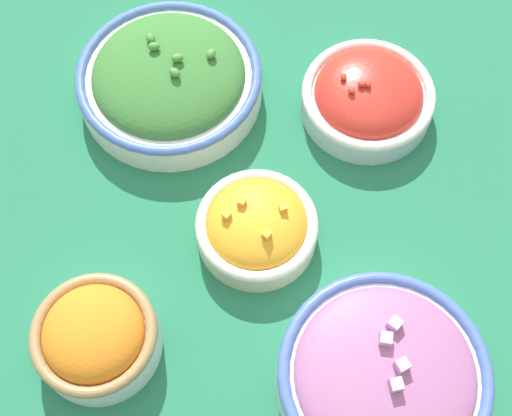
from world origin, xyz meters
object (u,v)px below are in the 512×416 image
bowl_red_onion (383,377)px  bowl_cherry_tomatoes (368,97)px  bowl_broccoli (169,79)px  bowl_carrots (96,337)px  bowl_squash (256,227)px

bowl_red_onion → bowl_cherry_tomatoes: bowl_red_onion is taller
bowl_broccoli → bowl_carrots: size_ratio=1.74×
bowl_broccoli → bowl_cherry_tomatoes: bearing=82.0°
bowl_red_onion → bowl_carrots: size_ratio=1.63×
bowl_cherry_tomatoes → bowl_carrots: bearing=-47.6°
bowl_cherry_tomatoes → bowl_carrots: bowl_carrots is taller
bowl_squash → bowl_broccoli: size_ratio=0.60×
bowl_squash → bowl_cherry_tomatoes: bearing=139.3°
bowl_red_onion → bowl_cherry_tomatoes: 0.32m
bowl_cherry_tomatoes → bowl_red_onion: bearing=-4.1°
bowl_squash → bowl_cherry_tomatoes: size_ratio=0.84×
bowl_squash → bowl_broccoli: (-0.19, -0.09, 0.00)m
bowl_broccoli → bowl_red_onion: size_ratio=1.07×
bowl_squash → bowl_red_onion: (0.16, 0.11, 0.01)m
bowl_carrots → bowl_red_onion: bearing=79.3°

